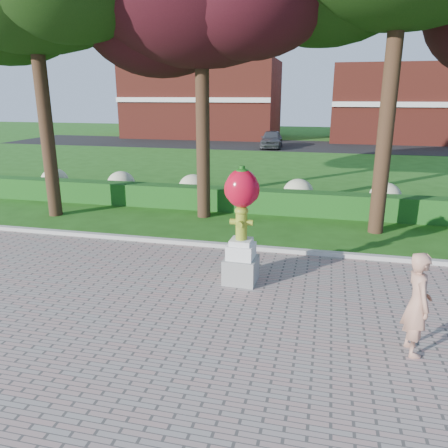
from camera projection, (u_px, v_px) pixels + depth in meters
name	position (u px, v px, depth m)	size (l,w,h in m)	color
ground	(218.00, 300.00, 8.78)	(100.00, 100.00, 0.00)	#205014
curb	(246.00, 248.00, 11.56)	(40.00, 0.18, 0.15)	#ADADA5
lawn_hedge	(267.00, 201.00, 15.19)	(24.00, 0.70, 0.80)	#134212
hydrangea_row	(286.00, 192.00, 15.95)	(20.10, 1.10, 0.99)	#AEAE85
street	(303.00, 146.00, 34.88)	(50.00, 8.00, 0.02)	black
building_left	(203.00, 99.00, 41.69)	(14.00, 8.00, 7.00)	maroon
building_right	(403.00, 103.00, 37.79)	(12.00, 8.00, 6.40)	maroon
hydrant_sculpture	(241.00, 223.00, 9.18)	(0.74, 0.72, 2.55)	gray
woman	(417.00, 304.00, 6.73)	(0.61, 0.40, 1.68)	tan
parked_car	(271.00, 139.00, 33.37)	(1.57, 3.90, 1.33)	#3E4046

